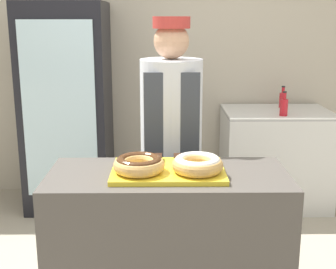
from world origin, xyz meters
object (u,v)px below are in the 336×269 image
(bottle_red_b, at_px, (283,99))
(donut_chocolate_glaze, at_px, (139,164))
(donut_light_glaze, at_px, (198,164))
(brownie_back_left, at_px, (155,158))
(chest_freezer, at_px, (275,157))
(brownie_back_right, at_px, (181,158))
(baker_person, at_px, (171,143))
(serving_tray, at_px, (168,171))
(beverage_fridge, at_px, (68,108))
(bottle_red, at_px, (284,106))

(bottle_red_b, bearing_deg, donut_chocolate_glaze, -121.84)
(donut_chocolate_glaze, distance_m, donut_light_glaze, 0.29)
(brownie_back_left, height_order, chest_freezer, brownie_back_left)
(chest_freezer, bearing_deg, bottle_red_b, 61.65)
(brownie_back_right, xyz_separation_m, baker_person, (-0.04, 0.48, -0.05))
(donut_light_glaze, bearing_deg, chest_freezer, 65.11)
(serving_tray, xyz_separation_m, brownie_back_left, (-0.07, 0.14, 0.03))
(donut_chocolate_glaze, distance_m, bottle_red_b, 2.28)
(brownie_back_right, bearing_deg, donut_light_glaze, -68.50)
(beverage_fridge, relative_size, chest_freezer, 1.93)
(donut_chocolate_glaze, bearing_deg, bottle_red, 54.55)
(brownie_back_right, xyz_separation_m, chest_freezer, (0.91, 1.60, -0.49))
(donut_light_glaze, relative_size, brownie_back_left, 3.38)
(brownie_back_right, height_order, beverage_fridge, beverage_fridge)
(bottle_red, height_order, bottle_red_b, bottle_red)
(donut_chocolate_glaze, relative_size, brownie_back_right, 3.38)
(brownie_back_left, distance_m, baker_person, 0.49)
(brownie_back_right, bearing_deg, serving_tray, -116.86)
(donut_light_glaze, bearing_deg, beverage_fridge, 119.44)
(beverage_fridge, bearing_deg, baker_person, -51.45)
(serving_tray, bearing_deg, bottle_red_b, 60.72)
(donut_light_glaze, relative_size, bottle_red_b, 1.32)
(serving_tray, bearing_deg, baker_person, 87.61)
(baker_person, xyz_separation_m, chest_freezer, (0.95, 1.12, -0.44))
(bottle_red, bearing_deg, brownie_back_left, -127.10)
(serving_tray, bearing_deg, donut_chocolate_glaze, -159.98)
(donut_chocolate_glaze, height_order, beverage_fridge, beverage_fridge)
(chest_freezer, bearing_deg, beverage_fridge, -179.79)
(donut_light_glaze, xyz_separation_m, brownie_back_left, (-0.22, 0.19, -0.03))
(serving_tray, xyz_separation_m, brownie_back_right, (0.07, 0.14, 0.03))
(donut_light_glaze, height_order, bottle_red_b, bottle_red_b)
(bottle_red, bearing_deg, serving_tray, -122.65)
(brownie_back_left, bearing_deg, beverage_fridge, 116.41)
(brownie_back_right, distance_m, beverage_fridge, 1.85)
(donut_light_glaze, relative_size, beverage_fridge, 0.14)
(bottle_red_b, bearing_deg, donut_light_glaze, -115.15)
(brownie_back_left, distance_m, brownie_back_right, 0.14)
(brownie_back_right, distance_m, bottle_red, 1.65)
(donut_chocolate_glaze, height_order, bottle_red_b, bottle_red_b)
(baker_person, bearing_deg, donut_chocolate_glaze, -104.37)
(donut_chocolate_glaze, bearing_deg, serving_tray, 20.02)
(baker_person, distance_m, bottle_red, 1.31)
(beverage_fridge, xyz_separation_m, chest_freezer, (1.84, 0.01, -0.46))
(chest_freezer, xyz_separation_m, bottle_red_b, (0.08, 0.14, 0.50))
(brownie_back_right, distance_m, chest_freezer, 1.90)
(beverage_fridge, height_order, bottle_red, beverage_fridge)
(brownie_back_left, bearing_deg, brownie_back_right, 0.00)
(brownie_back_left, relative_size, brownie_back_right, 1.00)
(donut_chocolate_glaze, xyz_separation_m, bottle_red, (1.12, 1.58, -0.01))
(baker_person, bearing_deg, brownie_back_right, -84.68)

